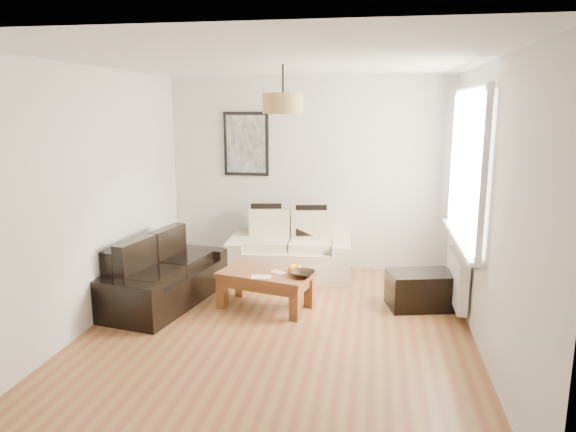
% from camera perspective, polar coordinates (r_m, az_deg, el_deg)
% --- Properties ---
extents(floor, '(4.50, 4.50, 0.00)m').
position_cam_1_polar(floor, '(5.39, -1.07, -12.29)').
color(floor, brown).
rests_on(floor, ground).
extents(ceiling, '(3.80, 4.50, 0.00)m').
position_cam_1_polar(ceiling, '(4.95, -1.18, 16.42)').
color(ceiling, white).
rests_on(ceiling, floor).
extents(wall_back, '(3.80, 0.04, 2.60)m').
position_cam_1_polar(wall_back, '(7.21, 2.15, 4.57)').
color(wall_back, silver).
rests_on(wall_back, floor).
extents(wall_front, '(3.80, 0.04, 2.60)m').
position_cam_1_polar(wall_front, '(2.89, -9.34, -6.43)').
color(wall_front, silver).
rests_on(wall_front, floor).
extents(wall_left, '(0.04, 4.50, 2.60)m').
position_cam_1_polar(wall_left, '(5.67, -20.37, 1.90)').
color(wall_left, silver).
rests_on(wall_left, floor).
extents(wall_right, '(0.04, 4.50, 2.60)m').
position_cam_1_polar(wall_right, '(5.03, 20.69, 0.71)').
color(wall_right, silver).
rests_on(wall_right, floor).
extents(window_bay, '(0.14, 1.90, 1.60)m').
position_cam_1_polar(window_bay, '(5.76, 19.01, 5.15)').
color(window_bay, white).
rests_on(window_bay, wall_right).
extents(radiator, '(0.10, 0.90, 0.52)m').
position_cam_1_polar(radiator, '(6.00, 17.86, -6.47)').
color(radiator, white).
rests_on(radiator, wall_right).
extents(poster, '(0.62, 0.04, 0.87)m').
position_cam_1_polar(poster, '(7.30, -4.55, 7.78)').
color(poster, black).
rests_on(poster, wall_back).
extents(pendant_shade, '(0.40, 0.40, 0.20)m').
position_cam_1_polar(pendant_shade, '(5.23, -0.55, 12.10)').
color(pendant_shade, tan).
rests_on(pendant_shade, ceiling).
extents(loveseat_cream, '(1.64, 0.97, 0.79)m').
position_cam_1_polar(loveseat_cream, '(6.95, 0.19, -3.31)').
color(loveseat_cream, beige).
rests_on(loveseat_cream, floor).
extents(sofa_leather, '(1.09, 1.77, 0.71)m').
position_cam_1_polar(sofa_leather, '(6.18, -13.30, -5.91)').
color(sofa_leather, black).
rests_on(sofa_leather, floor).
extents(coffee_table, '(1.11, 0.78, 0.41)m').
position_cam_1_polar(coffee_table, '(5.90, -2.40, -7.98)').
color(coffee_table, brown).
rests_on(coffee_table, floor).
extents(ottoman, '(0.79, 0.61, 0.40)m').
position_cam_1_polar(ottoman, '(6.08, 14.17, -7.77)').
color(ottoman, black).
rests_on(ottoman, floor).
extents(cushion_left, '(0.43, 0.21, 0.41)m').
position_cam_1_polar(cushion_left, '(7.12, -2.36, -0.33)').
color(cushion_left, black).
rests_on(cushion_left, loveseat_cream).
extents(cushion_right, '(0.43, 0.20, 0.41)m').
position_cam_1_polar(cushion_right, '(7.03, 2.53, -0.50)').
color(cushion_right, black).
rests_on(cushion_right, loveseat_cream).
extents(fruit_bowl, '(0.27, 0.27, 0.06)m').
position_cam_1_polar(fruit_bowl, '(5.67, 1.64, -6.29)').
color(fruit_bowl, black).
rests_on(fruit_bowl, coffee_table).
extents(orange_a, '(0.11, 0.11, 0.09)m').
position_cam_1_polar(orange_a, '(5.85, 0.78, -5.64)').
color(orange_a, orange).
rests_on(orange_a, fruit_bowl).
extents(orange_b, '(0.11, 0.11, 0.09)m').
position_cam_1_polar(orange_b, '(5.82, 1.09, -5.71)').
color(orange_b, orange).
rests_on(orange_b, fruit_bowl).
extents(orange_c, '(0.11, 0.11, 0.09)m').
position_cam_1_polar(orange_c, '(5.83, 0.44, -5.68)').
color(orange_c, orange).
rests_on(orange_c, fruit_bowl).
extents(papers, '(0.22, 0.16, 0.01)m').
position_cam_1_polar(papers, '(5.67, -2.91, -6.60)').
color(papers, white).
rests_on(papers, coffee_table).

